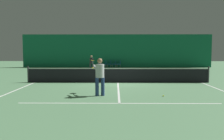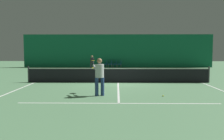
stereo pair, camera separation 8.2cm
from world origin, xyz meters
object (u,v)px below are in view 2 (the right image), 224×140
tennis_net (118,75)px  player_far (92,62)px  player_near (99,74)px  courtside_chair_1 (111,64)px  tennis_ball (163,96)px  courtside_chair_3 (120,64)px  courtside_chair_0 (106,64)px  courtside_chair_2 (115,64)px

tennis_net → player_far: (-2.59, 8.78, 0.41)m
player_near → courtside_chair_1: player_near is taller
tennis_net → tennis_ball: 5.33m
courtside_chair_3 → player_near: bearing=-3.8°
player_near → courtside_chair_0: size_ratio=2.11×
player_far → courtside_chair_0: size_ratio=1.87×
player_near → courtside_chair_0: (-0.51, 18.29, -0.54)m
player_far → courtside_chair_3: (2.89, 4.79, -0.43)m
player_near → player_far: 13.60m
player_far → courtside_chair_0: bearing=154.6°
courtside_chair_1 → courtside_chair_2: (0.57, 0.00, 0.00)m
courtside_chair_2 → courtside_chair_3: size_ratio=1.00×
courtside_chair_1 → courtside_chair_2: size_ratio=1.00×
tennis_ball → courtside_chair_2: bearing=97.2°
tennis_net → courtside_chair_2: bearing=91.1°
tennis_net → courtside_chair_1: 13.60m
player_far → courtside_chair_0: (1.17, 4.79, -0.43)m
courtside_chair_3 → tennis_ball: size_ratio=12.73×
player_far → tennis_ball: size_ratio=23.85×
tennis_net → player_far: bearing=106.4°
courtside_chair_3 → courtside_chair_1: bearing=-90.0°
courtside_chair_2 → tennis_ball: (2.33, -18.47, -0.45)m
courtside_chair_1 → tennis_ball: bearing=8.9°
tennis_ball → courtside_chair_1: bearing=98.9°
player_far → courtside_chair_2: 5.34m
player_near → tennis_ball: 3.14m
courtside_chair_2 → courtside_chair_3: (0.57, 0.00, 0.00)m
courtside_chair_1 → courtside_chair_3: bearing=90.0°
courtside_chair_0 → courtside_chair_3: 1.72m
courtside_chair_2 → courtside_chair_0: bearing=-90.0°
courtside_chair_0 → courtside_chair_2: (1.14, 0.00, 0.00)m
tennis_net → courtside_chair_3: (0.30, 13.57, -0.03)m
tennis_net → courtside_chair_1: size_ratio=14.29×
tennis_ball → courtside_chair_3: bearing=95.4°
player_far → tennis_ball: bearing=7.2°
player_near → player_far: player_near is taller
player_near → player_far: size_ratio=1.12×
courtside_chair_1 → tennis_ball: (2.90, -18.47, -0.45)m
courtside_chair_1 → courtside_chair_0: bearing=-90.0°
player_far → tennis_ball: 14.47m
courtside_chair_1 → player_far: bearing=-20.0°
player_far → courtside_chair_1: (1.75, 4.79, -0.43)m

